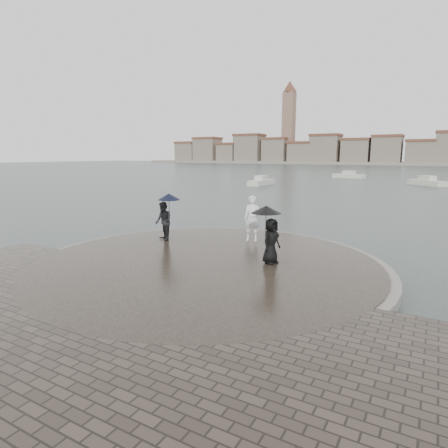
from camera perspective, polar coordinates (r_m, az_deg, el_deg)
The scene contains 8 objects.
ground at distance 10.66m, azimuth -13.13°, elevation -11.82°, with size 400.00×400.00×0.00m, color #2B3835.
kerb_ring at distance 13.22m, azimuth -2.80°, elevation -6.40°, with size 12.50×12.50×0.32m, color gray.
quay_tip at distance 13.22m, azimuth -2.80°, elevation -6.31°, with size 11.90×11.90×0.36m, color #2D261E.
statue at distance 15.97m, azimuth 4.32°, elevation 0.85°, with size 0.71×0.47×1.94m, color white.
visitor_left at distance 16.18m, azimuth -9.02°, elevation 1.29°, with size 1.25×1.07×2.04m.
visitor_right at distance 12.73m, azimuth 6.95°, elevation -0.96°, with size 1.12×1.06×1.95m.
far_skyline at distance 168.40m, azimuth 25.55°, elevation 10.01°, with size 260.00×20.00×37.00m.
boats at distance 54.66m, azimuth 25.61°, elevation 5.65°, with size 43.72×26.47×1.50m.
Camera 1 is at (6.80, -7.17, 3.99)m, focal length 30.00 mm.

